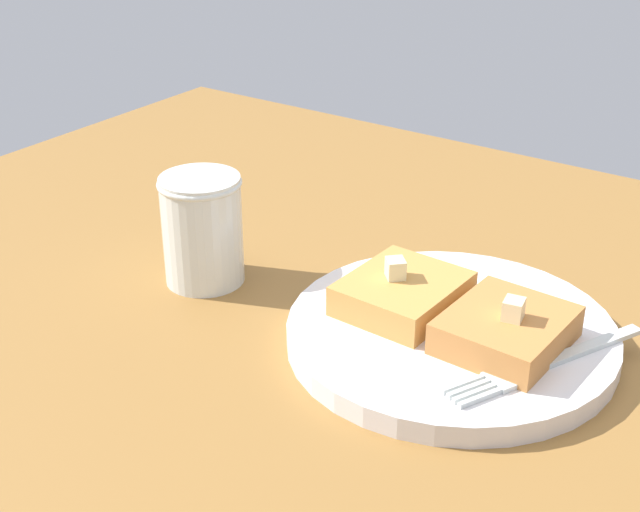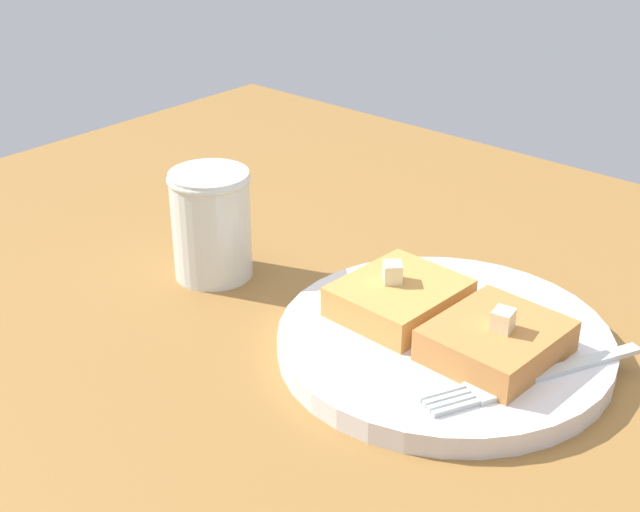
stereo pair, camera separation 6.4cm
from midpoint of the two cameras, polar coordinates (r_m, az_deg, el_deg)
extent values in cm
cube|color=olive|center=(58.95, -6.45, -9.94)|extent=(100.17, 100.17, 2.95)
cylinder|color=silver|center=(62.34, 5.44, -5.12)|extent=(22.90, 22.90, 1.56)
torus|color=navy|center=(62.14, 5.46, -4.82)|extent=(22.90, 22.90, 0.80)
cube|color=#CA8E44|center=(63.27, 2.42, -2.49)|extent=(7.67, 8.80, 2.25)
cube|color=#BE793C|center=(59.67, 8.81, -4.79)|extent=(7.67, 8.80, 2.25)
cube|color=#F1E7B3|center=(62.68, 1.93, -0.88)|extent=(1.89, 1.89, 1.41)
cube|color=beige|center=(58.41, 9.22, -3.48)|extent=(1.49, 1.61, 1.41)
cube|color=silver|center=(60.43, 13.62, -5.90)|extent=(5.04, 9.44, 0.36)
cube|color=silver|center=(56.73, 8.83, -7.77)|extent=(3.18, 3.47, 0.36)
cube|color=silver|center=(54.64, 6.87, -9.14)|extent=(1.64, 3.04, 0.36)
cube|color=silver|center=(54.99, 6.53, -8.85)|extent=(1.64, 3.04, 0.36)
cube|color=silver|center=(55.34, 6.19, -8.57)|extent=(1.64, 3.04, 0.36)
cube|color=silver|center=(55.70, 5.85, -8.29)|extent=(1.64, 3.04, 0.36)
cylinder|color=#56250D|center=(70.44, -10.08, 0.57)|extent=(5.73, 5.73, 5.91)
cylinder|color=silver|center=(69.84, -10.17, 1.60)|extent=(6.23, 6.23, 8.71)
torus|color=silver|center=(68.29, -10.43, 4.56)|extent=(6.48, 6.48, 0.50)
camera|label=1|loc=(0.03, -92.86, -1.45)|focal=50.00mm
camera|label=2|loc=(0.03, 87.14, 1.45)|focal=50.00mm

